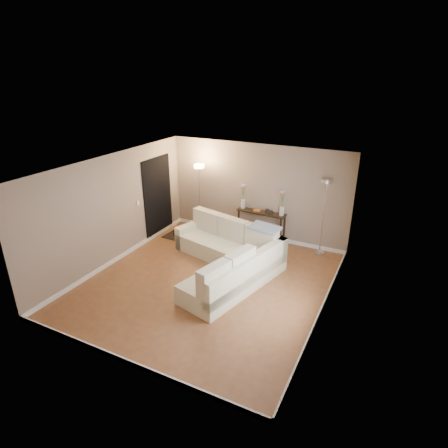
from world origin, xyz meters
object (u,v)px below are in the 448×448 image
at_px(console_table, 258,223).
at_px(floor_lamp_unlit, 325,202).
at_px(sectional_sofa, 229,256).
at_px(floor_lamp_lit, 200,185).

relative_size(console_table, floor_lamp_unlit, 0.69).
distance_m(sectional_sofa, floor_lamp_lit, 2.53).
relative_size(floor_lamp_lit, floor_lamp_unlit, 1.01).
height_order(console_table, floor_lamp_unlit, floor_lamp_unlit).
relative_size(sectional_sofa, floor_lamp_unlit, 1.66).
relative_size(console_table, floor_lamp_lit, 0.68).
distance_m(sectional_sofa, console_table, 1.92).
bearing_deg(floor_lamp_unlit, floor_lamp_lit, -176.65).
xyz_separation_m(console_table, floor_lamp_lit, (-1.64, -0.33, 0.94)).
height_order(sectional_sofa, floor_lamp_unlit, floor_lamp_unlit).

